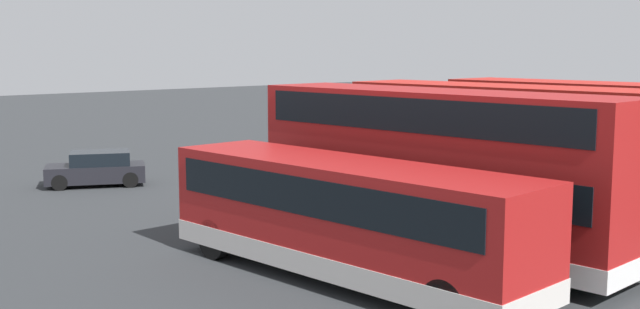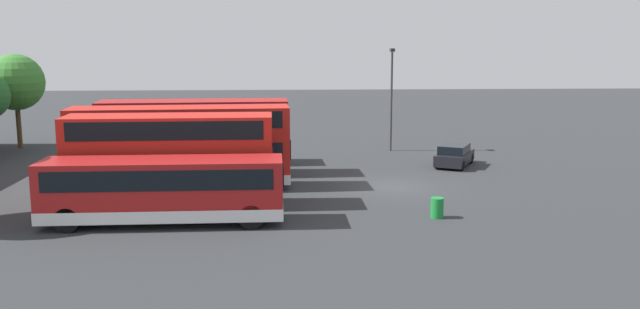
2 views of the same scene
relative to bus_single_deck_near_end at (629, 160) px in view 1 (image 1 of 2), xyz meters
The scene contains 8 objects.
ground_plane 13.54m from the bus_single_deck_near_end, 58.36° to the right, with size 140.00×140.00×0.00m, color #2D3033.
bus_single_deck_near_end is the anchor object (origin of this frame).
bus_double_decker_second 3.33m from the bus_single_deck_near_end, ahead, with size 2.83×10.17×4.55m.
bus_double_decker_third 7.19m from the bus_single_deck_near_end, ahead, with size 3.27×12.08×4.55m.
bus_double_decker_fourth 10.91m from the bus_single_deck_near_end, ahead, with size 3.18×11.42×4.55m.
bus_single_deck_fifth 14.50m from the bus_single_deck_near_end, ahead, with size 3.14×10.75×2.95m.
car_hatchback_silver 20.99m from the bus_single_deck_near_end, 51.65° to the right, with size 4.36×3.40×1.43m.
waste_bin_yellow 12.57m from the bus_single_deck_near_end, 88.14° to the right, with size 0.60×0.60×0.95m, color #197F33.
Camera 1 is at (20.50, 25.51, 5.71)m, focal length 44.48 mm.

